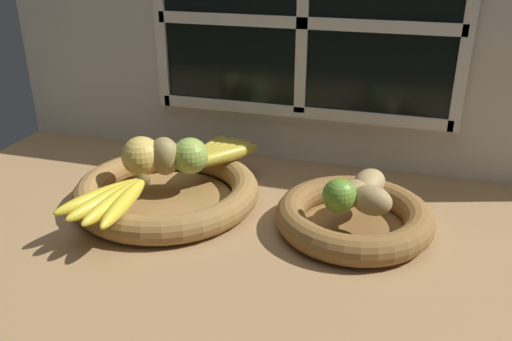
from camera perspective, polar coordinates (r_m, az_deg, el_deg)
The scene contains 13 objects.
ground_plane at distance 99.00cm, azimuth 0.97°, elevation -5.94°, with size 140.00×90.00×3.00cm, color #9E774C.
back_wall at distance 116.41cm, azimuth 5.16°, elevation 14.04°, with size 140.00×4.60×55.00cm.
fruit_bowl_left at distance 104.14cm, azimuth -9.45°, elevation -2.25°, with size 35.30×35.30×5.15cm.
fruit_bowl_right at distance 95.28cm, azimuth 10.37°, elevation -4.95°, with size 27.44×27.44×5.15cm.
apple_golden_left at distance 104.14cm, azimuth -12.09°, elevation 1.51°, with size 7.65×7.65×7.65cm, color #DBB756.
apple_green_back at distance 103.51cm, azimuth -7.02°, elevation 1.57°, with size 7.08×7.08×7.08cm, color #99B74C.
pear_brown at distance 103.50cm, azimuth -9.73°, elevation 1.52°, with size 6.32×5.78×7.50cm, color olive.
banana_bunch_front at distance 94.10cm, azimuth -15.00°, elevation -2.95°, with size 12.44×18.94×2.82cm.
banana_bunch_back at distance 109.67cm, azimuth -4.26°, elevation 1.85°, with size 12.71×18.39×2.97cm.
potato_small at distance 90.11cm, azimuth 12.21°, elevation -3.13°, with size 6.94×4.97×4.99cm, color #A38451.
potato_large at distance 93.08cm, azimuth 10.58°, elevation -2.38°, with size 7.13×5.28×4.07cm, color #A38451.
potato_back at distance 96.43cm, azimuth 11.95°, elevation -1.34°, with size 8.22×5.32×4.64cm, color tan.
lime_near at distance 89.77cm, azimuth 8.88°, elevation -2.67°, with size 5.81×5.81×5.81cm, color olive.
Camera 1 is at (22.82, -82.58, 48.10)cm, focal length 37.56 mm.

